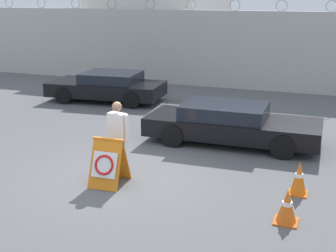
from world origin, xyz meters
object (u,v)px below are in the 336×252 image
(traffic_cone_near, at_px, (287,206))
(parked_car_front_coupe, at_px, (108,86))
(barricade_sign, at_px, (108,162))
(parked_car_rear_sedan, at_px, (230,123))
(traffic_cone_mid, at_px, (299,178))
(security_guard, at_px, (118,134))

(traffic_cone_near, bearing_deg, parked_car_front_coupe, 135.07)
(barricade_sign, height_order, traffic_cone_near, barricade_sign)
(traffic_cone_near, distance_m, parked_car_rear_sedan, 4.76)
(barricade_sign, bearing_deg, parked_car_front_coupe, 115.54)
(traffic_cone_mid, bearing_deg, traffic_cone_near, -93.00)
(traffic_cone_mid, bearing_deg, parked_car_front_coupe, 140.86)
(parked_car_front_coupe, bearing_deg, traffic_cone_mid, 135.78)
(security_guard, bearing_deg, parked_car_rear_sedan, -108.04)
(traffic_cone_mid, bearing_deg, barricade_sign, -166.43)
(traffic_cone_mid, height_order, parked_car_front_coupe, parked_car_front_coupe)
(barricade_sign, bearing_deg, security_guard, 93.92)
(parked_car_front_coupe, bearing_deg, parked_car_rear_sedan, 143.28)
(traffic_cone_near, distance_m, traffic_cone_mid, 1.38)
(parked_car_front_coupe, bearing_deg, barricade_sign, 112.87)
(traffic_cone_near, relative_size, parked_car_front_coupe, 0.14)
(security_guard, bearing_deg, parked_car_front_coupe, -47.80)
(barricade_sign, xyz_separation_m, parked_car_front_coupe, (-3.91, 7.38, 0.06))
(security_guard, xyz_separation_m, parked_car_rear_sedan, (1.88, 3.20, -0.39))
(security_guard, relative_size, parked_car_rear_sedan, 0.36)
(parked_car_rear_sedan, bearing_deg, barricade_sign, -116.50)
(security_guard, xyz_separation_m, traffic_cone_near, (3.97, -1.07, -0.64))
(barricade_sign, height_order, security_guard, security_guard)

